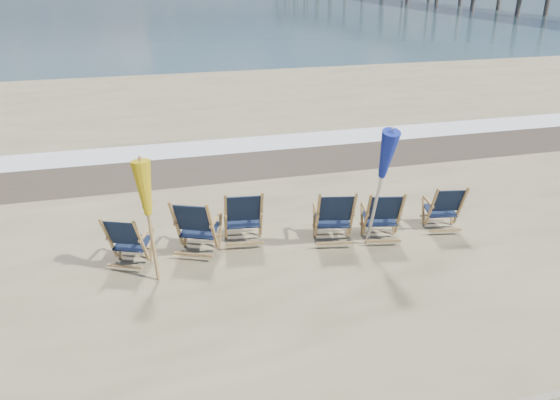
% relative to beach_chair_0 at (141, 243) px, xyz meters
% --- Properties ---
extents(surf_foam, '(200.00, 1.40, 0.01)m').
position_rel_beach_chair_0_xyz_m(surf_foam, '(2.38, 6.30, -0.49)').
color(surf_foam, silver).
rests_on(surf_foam, ground).
extents(wet_sand_strip, '(200.00, 2.60, 0.00)m').
position_rel_beach_chair_0_xyz_m(wet_sand_strip, '(2.38, 4.80, -0.49)').
color(wet_sand_strip, '#42362A').
rests_on(wet_sand_strip, ground).
extents(beach_chair_0, '(0.87, 0.91, 0.99)m').
position_rel_beach_chair_0_xyz_m(beach_chair_0, '(0.00, 0.00, 0.00)').
color(beach_chair_0, '#111C34').
rests_on(beach_chair_0, ground).
extents(beach_chair_1, '(0.99, 1.03, 1.12)m').
position_rel_beach_chair_0_xyz_m(beach_chair_1, '(1.17, 0.08, 0.06)').
color(beach_chair_1, '#111C34').
rests_on(beach_chair_1, ground).
extents(beach_chair_2, '(0.81, 0.89, 1.11)m').
position_rel_beach_chair_0_xyz_m(beach_chair_2, '(2.08, 0.35, 0.06)').
color(beach_chair_2, '#111C34').
rests_on(beach_chair_2, ground).
extents(beach_chair_3, '(0.85, 0.92, 1.10)m').
position_rel_beach_chair_0_xyz_m(beach_chair_3, '(3.62, -0.08, 0.06)').
color(beach_chair_3, '#111C34').
rests_on(beach_chair_3, ground).
extents(beach_chair_4, '(0.82, 0.89, 1.05)m').
position_rel_beach_chair_0_xyz_m(beach_chair_4, '(4.47, -0.21, 0.03)').
color(beach_chair_4, '#111C34').
rests_on(beach_chair_4, ground).
extents(beach_chair_5, '(0.75, 0.81, 0.99)m').
position_rel_beach_chair_0_xyz_m(beach_chair_5, '(5.76, -0.11, -0.00)').
color(beach_chair_5, '#111C34').
rests_on(beach_chair_5, ground).
extents(umbrella_yellow, '(0.30, 0.30, 1.95)m').
position_rel_beach_chair_0_xyz_m(umbrella_yellow, '(0.17, -0.32, 0.94)').
color(umbrella_yellow, '#AC844D').
rests_on(umbrella_yellow, ground).
extents(umbrella_blue, '(0.30, 0.30, 2.32)m').
position_rel_beach_chair_0_xyz_m(umbrella_blue, '(3.92, -0.38, 1.29)').
color(umbrella_blue, '#A5A5AD').
rests_on(umbrella_blue, ground).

